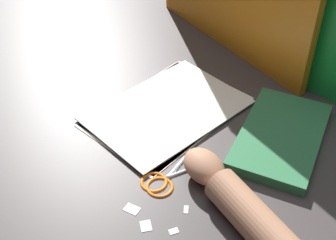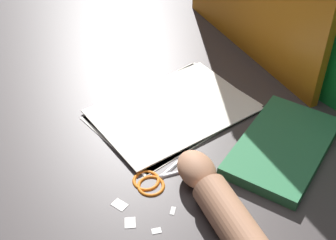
{
  "view_description": "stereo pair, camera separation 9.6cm",
  "coord_description": "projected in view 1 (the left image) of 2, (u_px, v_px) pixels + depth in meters",
  "views": [
    {
      "loc": [
        0.56,
        -0.51,
        0.68
      ],
      "look_at": [
        0.02,
        -0.01,
        0.06
      ],
      "focal_mm": 50.0,
      "sensor_mm": 36.0,
      "label": 1
    },
    {
      "loc": [
        0.62,
        -0.44,
        0.68
      ],
      "look_at": [
        0.02,
        -0.01,
        0.06
      ],
      "focal_mm": 50.0,
      "sensor_mm": 36.0,
      "label": 2
    }
  ],
  "objects": [
    {
      "name": "paper_scrap_side",
      "position": [
        146.0,
        226.0,
        0.83
      ],
      "size": [
        0.03,
        0.03,
        0.0
      ],
      "color": "white",
      "rests_on": "ground_plane"
    },
    {
      "name": "paper_scrap_mid",
      "position": [
        132.0,
        209.0,
        0.86
      ],
      "size": [
        0.03,
        0.03,
        0.0
      ],
      "color": "white",
      "rests_on": "ground_plane"
    },
    {
      "name": "book_closed",
      "position": [
        281.0,
        136.0,
        0.99
      ],
      "size": [
        0.26,
        0.32,
        0.02
      ],
      "color": "#2D7247",
      "rests_on": "ground_plane"
    },
    {
      "name": "scissors",
      "position": [
        164.0,
        179.0,
        0.91
      ],
      "size": [
        0.08,
        0.15,
        0.01
      ],
      "color": "silver",
      "rests_on": "ground_plane"
    },
    {
      "name": "paper_scrap_far",
      "position": [
        174.0,
        231.0,
        0.82
      ],
      "size": [
        0.02,
        0.02,
        0.0
      ],
      "color": "white",
      "rests_on": "ground_plane"
    },
    {
      "name": "hand_forearm",
      "position": [
        244.0,
        210.0,
        0.82
      ],
      "size": [
        0.33,
        0.13,
        0.07
      ],
      "color": "#A87556",
      "rests_on": "ground_plane"
    },
    {
      "name": "ground_plane",
      "position": [
        165.0,
        134.0,
        1.02
      ],
      "size": [
        6.0,
        6.0,
        0.0
      ],
      "primitive_type": "plane",
      "color": "#3D3838"
    },
    {
      "name": "paper_stack",
      "position": [
        167.0,
        110.0,
        1.07
      ],
      "size": [
        0.27,
        0.37,
        0.01
      ],
      "color": "white",
      "rests_on": "ground_plane"
    },
    {
      "name": "paper_scrap_near",
      "position": [
        186.0,
        209.0,
        0.86
      ],
      "size": [
        0.02,
        0.02,
        0.0
      ],
      "color": "white",
      "rests_on": "ground_plane"
    }
  ]
}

